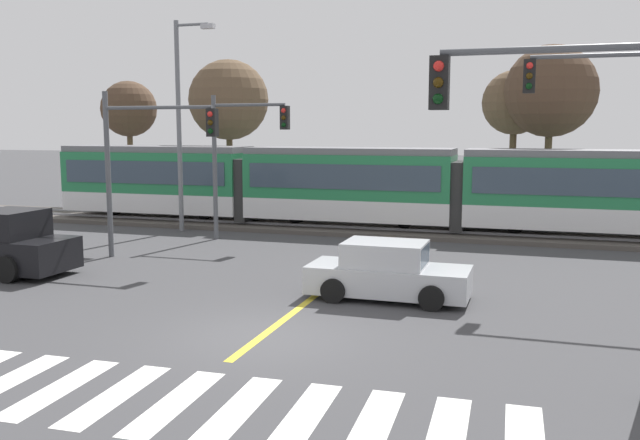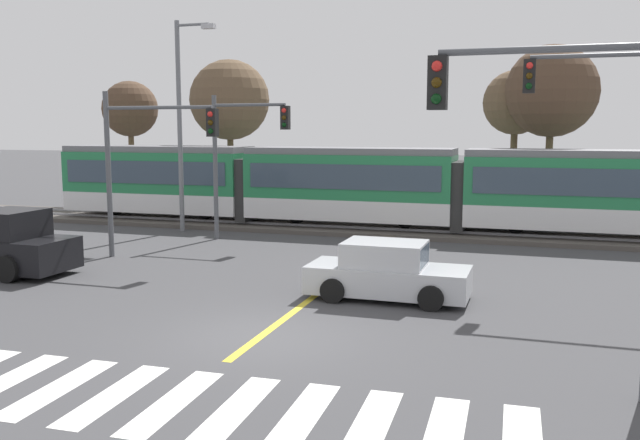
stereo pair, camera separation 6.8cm
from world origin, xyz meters
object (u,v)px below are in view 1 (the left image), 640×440
Objects in this scene: street_lamp_west at (182,115)px; bare_tree_far_east at (551,92)px; bare_tree_far_west at (129,110)px; light_rail_tram at (349,184)px; bare_tree_west at (229,100)px; traffic_light_mid_left at (145,149)px; traffic_light_far_left at (240,145)px; sedan_crossing at (388,273)px; bare_tree_east at (514,104)px; traffic_light_near_right at (578,154)px; traffic_light_mid_right at (632,128)px.

bare_tree_far_east is at bearing 23.58° from street_lamp_west.
bare_tree_far_east is at bearing -4.34° from bare_tree_far_west.
light_rail_tram is 3.52× the size of bare_tree_west.
traffic_light_mid_left is 17.47m from bare_tree_far_west.
traffic_light_far_left is 0.64× the size of street_lamp_west.
bare_tree_far_east is (13.04, 12.53, 2.32)m from traffic_light_mid_left.
traffic_light_far_left is at bearing -130.30° from light_rail_tram.
sedan_crossing is at bearing -104.95° from bare_tree_far_east.
bare_tree_far_west is 21.38m from bare_tree_east.
street_lamp_west reaches higher than bare_tree_west.
bare_tree_east reaches higher than bare_tree_far_west.
sedan_crossing is 0.52× the size of bare_tree_far_east.
sedan_crossing is at bearing -39.21° from street_lamp_west.
traffic_light_near_right is at bearing -85.59° from bare_tree_east.
bare_tree_west reaches higher than traffic_light_mid_left.
sedan_crossing is at bearing -70.02° from light_rail_tram.
street_lamp_west is 6.58m from bare_tree_west.
bare_tree_east reaches higher than traffic_light_mid_right.
traffic_light_mid_right is 1.16× the size of traffic_light_far_left.
light_rail_tram is at bearing -154.03° from bare_tree_far_east.
traffic_light_mid_left is (-4.80, -8.52, 1.70)m from light_rail_tram.
traffic_light_mid_right is 0.94× the size of bare_tree_far_west.
sedan_crossing is 17.39m from bare_tree_east.
bare_tree_far_west is 7.39m from bare_tree_west.
traffic_light_near_right is 0.68× the size of street_lamp_west.
traffic_light_far_left is 14.30m from bare_tree_far_east.
sedan_crossing is at bearing -42.25° from bare_tree_far_west.
bare_tree_east is (-3.43, 14.08, 1.12)m from traffic_light_mid_right.
street_lamp_west is 1.12× the size of bare_tree_west.
traffic_light_near_right is 0.85× the size of bare_tree_far_west.
bare_tree_far_west reaches higher than traffic_light_mid_right.
bare_tree_far_west reaches higher than light_rail_tram.
traffic_light_mid_left is at bearing -72.29° from street_lamp_west.
bare_tree_far_west is at bearing 158.64° from light_rail_tram.
light_rail_tram is 12.17m from sedan_crossing.
bare_tree_east is at bearing 4.76° from bare_tree_west.
traffic_light_mid_right is at bearing -20.96° from street_lamp_west.
sedan_crossing is at bearing 128.11° from traffic_light_near_right.
bare_tree_west reaches higher than traffic_light_far_left.
traffic_light_near_right reaches higher than traffic_light_far_left.
traffic_light_mid_left is 0.99× the size of traffic_light_far_left.
traffic_light_near_right is 21.99m from bare_tree_east.
traffic_light_mid_right reaches higher than light_rail_tram.
light_rail_tram is 16.18m from bare_tree_far_west.
sedan_crossing is 7.45m from traffic_light_mid_right.
bare_tree_far_west is 23.03m from bare_tree_far_east.
bare_tree_far_east reaches higher than traffic_light_mid_left.
traffic_light_far_left reaches higher than light_rail_tram.
bare_tree_west is (-17.65, 12.90, 1.41)m from traffic_light_mid_right.
traffic_light_mid_right is 0.84× the size of bare_tree_west.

